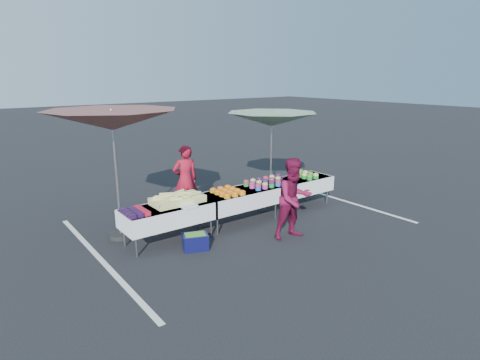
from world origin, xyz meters
TOP-DOWN VIEW (x-y plane):
  - ground at (0.00, 0.00)m, footprint 80.00×80.00m
  - stripe_left at (-3.20, 0.00)m, footprint 0.10×5.00m
  - stripe_right at (3.20, 0.00)m, footprint 0.10×5.00m
  - table_left at (-1.80, 0.00)m, footprint 1.86×0.81m
  - table_center at (0.00, 0.00)m, footprint 1.86×0.81m
  - table_right at (1.80, 0.00)m, footprint 1.86×0.81m
  - berry_punnets at (-2.51, -0.06)m, footprint 0.40×0.54m
  - corn_pile at (-1.56, 0.04)m, footprint 1.16×0.57m
  - plastic_bags at (-1.50, -0.30)m, footprint 0.30×0.25m
  - carrot_bowls at (-0.35, -0.01)m, footprint 0.55×0.69m
  - potato_cups at (0.85, 0.00)m, footprint 1.14×0.58m
  - bean_baskets at (2.06, -0.01)m, footprint 0.36×0.68m
  - vendor at (-0.66, 1.31)m, footprint 0.68×0.51m
  - customer at (0.35, -1.37)m, footprint 0.91×0.76m
  - umbrella_left at (-2.50, 0.80)m, footprint 2.93×2.93m
  - umbrella_right at (1.62, 0.80)m, footprint 2.97×2.97m
  - storage_bin at (-1.57, -0.65)m, footprint 0.57×0.49m

SIDE VIEW (x-z plane):
  - ground at x=0.00m, z-range 0.00..0.00m
  - stripe_left at x=-3.20m, z-range 0.00..0.00m
  - stripe_right at x=3.20m, z-range 0.00..0.00m
  - storage_bin at x=-1.57m, z-range 0.01..0.32m
  - table_left at x=-1.80m, z-range 0.21..0.96m
  - table_center at x=0.00m, z-range 0.21..0.96m
  - table_right at x=1.80m, z-range 0.21..0.96m
  - plastic_bags at x=-1.50m, z-range 0.75..0.80m
  - berry_punnets at x=-2.51m, z-range 0.75..0.83m
  - carrot_bowls at x=-0.35m, z-range 0.75..0.85m
  - bean_baskets at x=2.06m, z-range 0.75..0.90m
  - potato_cups at x=0.85m, z-range 0.75..0.91m
  - vendor at x=-0.66m, z-range 0.00..1.67m
  - corn_pile at x=-1.56m, z-range 0.71..0.97m
  - customer at x=0.35m, z-range 0.00..1.68m
  - umbrella_right at x=1.62m, z-range 0.97..3.35m
  - umbrella_left at x=-2.50m, z-range 1.08..3.74m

